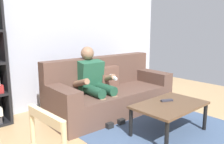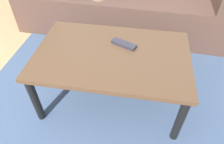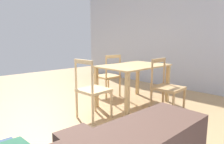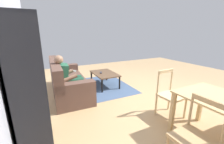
{
  "view_description": "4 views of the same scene",
  "coord_description": "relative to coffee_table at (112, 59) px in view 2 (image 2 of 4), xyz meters",
  "views": [
    {
      "loc": [
        -1.15,
        -0.75,
        1.41
      ],
      "look_at": [
        1.34,
        2.01,
        0.69
      ],
      "focal_mm": 37.43,
      "sensor_mm": 36.0,
      "label": 1
    },
    {
      "loc": [
        1.56,
        -0.08,
        1.23
      ],
      "look_at": [
        1.39,
        0.93,
        0.25
      ],
      "focal_mm": 33.1,
      "sensor_mm": 36.0,
      "label": 2
    },
    {
      "loc": [
        1.02,
        2.72,
        1.18
      ],
      "look_at": [
        -0.18,
        1.47,
        0.9
      ],
      "focal_mm": 30.74,
      "sensor_mm": 36.0,
      "label": 3
    },
    {
      "loc": [
        -2.51,
        2.66,
        1.62
      ],
      "look_at": [
        -0.18,
        1.47,
        0.9
      ],
      "focal_mm": 23.08,
      "sensor_mm": 36.0,
      "label": 4
    }
  ],
  "objects": [
    {
      "name": "coffee_table",
      "position": [
        0.0,
        0.0,
        0.0
      ],
      "size": [
        0.98,
        0.64,
        0.41
      ],
      "color": "brown",
      "rests_on": "ground_plane"
    },
    {
      "name": "tv_remote",
      "position": [
        0.06,
        0.09,
        0.06
      ],
      "size": [
        0.18,
        0.11,
        0.02
      ],
      "primitive_type": "cube",
      "rotation": [
        0.0,
        0.0,
        1.15
      ],
      "color": "#2D2D38",
      "rests_on": "coffee_table"
    },
    {
      "name": "area_rug",
      "position": [
        -0.0,
        -0.0,
        -0.36
      ],
      "size": [
        2.03,
        1.44,
        0.01
      ],
      "primitive_type": "cube",
      "rotation": [
        0.0,
        0.0,
        -0.02
      ],
      "color": "#3D5170",
      "rests_on": "ground_plane"
    }
  ]
}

